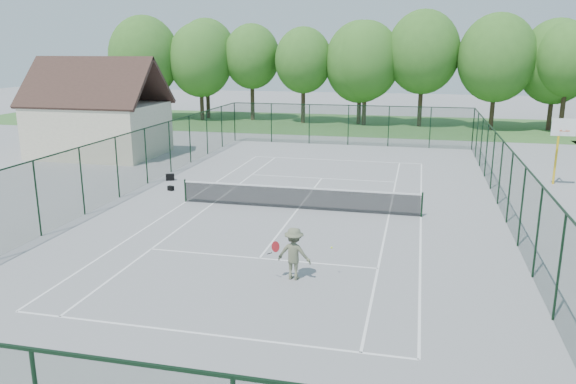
# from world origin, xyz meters

# --- Properties ---
(ground) EXTENTS (140.00, 140.00, 0.00)m
(ground) POSITION_xyz_m (0.00, 0.00, 0.00)
(ground) COLOR gray
(ground) RESTS_ON ground
(grass_far) EXTENTS (80.00, 16.00, 0.01)m
(grass_far) POSITION_xyz_m (0.00, 30.00, 0.01)
(grass_far) COLOR #427434
(grass_far) RESTS_ON ground
(court_lines) EXTENTS (11.05, 23.85, 0.01)m
(court_lines) POSITION_xyz_m (0.00, 0.00, 0.00)
(court_lines) COLOR white
(court_lines) RESTS_ON ground
(tennis_net) EXTENTS (11.08, 0.08, 1.10)m
(tennis_net) POSITION_xyz_m (0.00, 0.00, 0.58)
(tennis_net) COLOR black
(tennis_net) RESTS_ON ground
(fence_enclosure) EXTENTS (18.05, 36.05, 3.02)m
(fence_enclosure) POSITION_xyz_m (0.00, 0.00, 1.56)
(fence_enclosure) COLOR #15321E
(fence_enclosure) RESTS_ON ground
(utility_building) EXTENTS (8.60, 6.27, 6.63)m
(utility_building) POSITION_xyz_m (-16.00, 10.00, 3.12)
(utility_building) COLOR beige
(utility_building) RESTS_ON ground
(tree_line_far) EXTENTS (39.40, 6.40, 9.70)m
(tree_line_far) POSITION_xyz_m (0.00, 30.00, 5.99)
(tree_line_far) COLOR #3E2D1E
(tree_line_far) RESTS_ON ground
(basketball_goal) EXTENTS (1.20, 1.43, 3.65)m
(basketball_goal) POSITION_xyz_m (12.44, 7.43, 2.57)
(basketball_goal) COLOR yellow
(basketball_goal) RESTS_ON ground
(sports_bag_a) EXTENTS (0.52, 0.41, 0.36)m
(sports_bag_a) POSITION_xyz_m (-8.14, 3.99, 0.18)
(sports_bag_a) COLOR black
(sports_bag_a) RESTS_ON ground
(sports_bag_b) EXTENTS (0.36, 0.29, 0.24)m
(sports_bag_b) POSITION_xyz_m (-7.12, 1.85, 0.12)
(sports_bag_b) COLOR black
(sports_bag_b) RESTS_ON ground
(tennis_player) EXTENTS (2.03, 0.95, 1.69)m
(tennis_player) POSITION_xyz_m (1.56, -7.85, 0.85)
(tennis_player) COLOR #62674C
(tennis_player) RESTS_ON ground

